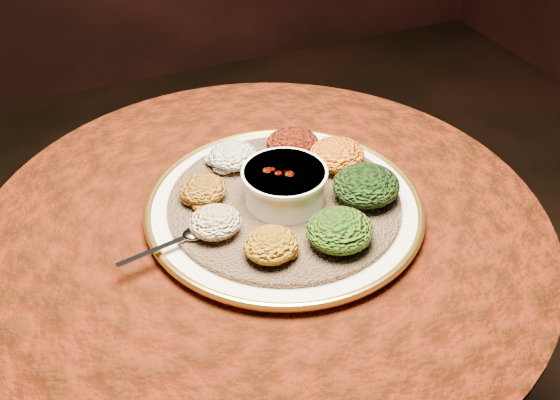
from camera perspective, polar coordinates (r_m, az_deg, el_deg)
name	(u,v)px	position (r m, az deg, el deg)	size (l,w,h in m)	color
table	(266,292)	(1.17, -1.33, -8.40)	(0.96, 0.96, 0.73)	black
platter	(284,207)	(1.05, 0.39, -0.62)	(0.48, 0.48, 0.02)	white
injera	(284,202)	(1.05, 0.40, -0.16)	(0.39, 0.39, 0.01)	brown
stew_bowl	(284,183)	(1.02, 0.41, 1.55)	(0.14, 0.14, 0.06)	white
spoon	(190,236)	(0.98, -8.25, -3.23)	(0.15, 0.04, 0.01)	silver
portion_ayib	(233,156)	(1.11, -4.36, 4.07)	(0.09, 0.08, 0.04)	white
portion_kitfo	(293,144)	(1.14, 1.16, 5.18)	(0.10, 0.09, 0.05)	black
portion_tikil	(337,155)	(1.11, 5.20, 4.16)	(0.10, 0.10, 0.05)	#A55C0D
portion_gomen	(366,185)	(1.04, 7.87, 1.34)	(0.11, 0.11, 0.05)	black
portion_mixveg	(340,230)	(0.95, 5.46, -2.76)	(0.10, 0.10, 0.05)	#AD2A0B
portion_kik	(271,245)	(0.93, -0.83, -4.10)	(0.08, 0.08, 0.04)	#A1590E
portion_timatim	(215,222)	(0.97, -5.93, -2.02)	(0.08, 0.08, 0.04)	maroon
portion_shiro	(203,189)	(1.04, -7.05, 0.98)	(0.08, 0.08, 0.04)	#955211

